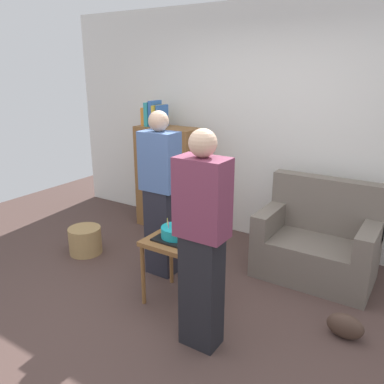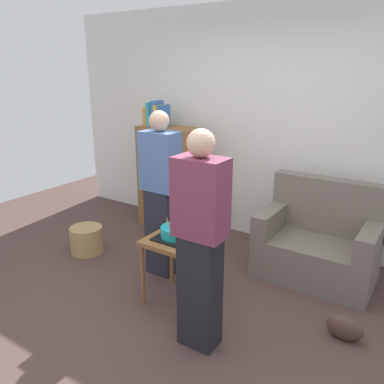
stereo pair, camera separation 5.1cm
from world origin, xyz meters
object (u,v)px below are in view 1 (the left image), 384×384
at_px(handbag, 345,326).
at_px(couch, 317,243).
at_px(birthday_cake, 176,233).
at_px(person_holding_cake, 202,242).
at_px(bookshelf, 168,176).
at_px(side_table, 176,248).
at_px(person_blowing_candles, 160,194).
at_px(wicker_basket, 85,240).

bearing_deg(handbag, couch, 119.42).
distance_m(birthday_cake, person_holding_cake, 0.64).
distance_m(bookshelf, person_holding_cake, 2.34).
height_order(side_table, handbag, side_table).
height_order(couch, handbag, couch).
bearing_deg(couch, person_blowing_candles, -148.85).
height_order(side_table, birthday_cake, birthday_cake).
relative_size(couch, person_holding_cake, 0.67).
xyz_separation_m(bookshelf, person_holding_cake, (1.57, -1.73, 0.15)).
xyz_separation_m(person_holding_cake, wicker_basket, (-1.88, 0.58, -0.68)).
xyz_separation_m(birthday_cake, person_blowing_candles, (-0.41, 0.33, 0.18)).
distance_m(bookshelf, side_table, 1.74).
xyz_separation_m(couch, side_table, (-0.91, -1.13, 0.17)).
distance_m(couch, handbag, 1.01).
bearing_deg(birthday_cake, side_table, 1.50).
bearing_deg(side_table, bookshelf, 128.59).
bearing_deg(person_blowing_candles, bookshelf, 131.12).
distance_m(side_table, person_holding_cake, 0.70).
relative_size(person_blowing_candles, handbag, 5.82).
relative_size(bookshelf, side_table, 2.69).
height_order(couch, wicker_basket, couch).
bearing_deg(person_blowing_candles, wicker_basket, -165.01).
distance_m(side_table, person_blowing_candles, 0.62).
bearing_deg(wicker_basket, person_blowing_candles, 6.96).
relative_size(side_table, handbag, 2.14).
distance_m(couch, birthday_cake, 1.48).
height_order(couch, person_holding_cake, person_holding_cake).
distance_m(bookshelf, wicker_basket, 1.30).
distance_m(bookshelf, birthday_cake, 1.73).
relative_size(bookshelf, person_blowing_candles, 0.99).
bearing_deg(birthday_cake, person_holding_cake, -37.69).
bearing_deg(wicker_basket, couch, 21.72).
bearing_deg(wicker_basket, birthday_cake, -8.45).
bearing_deg(side_table, birthday_cake, -178.50).
distance_m(birthday_cake, wicker_basket, 1.50).
bearing_deg(handbag, person_blowing_candles, 178.25).
height_order(side_table, person_holding_cake, person_holding_cake).
bearing_deg(handbag, side_table, -168.91).
height_order(couch, side_table, couch).
bearing_deg(side_table, handbag, 11.09).
bearing_deg(side_table, person_blowing_candles, 141.49).
bearing_deg(person_blowing_candles, couch, 39.18).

